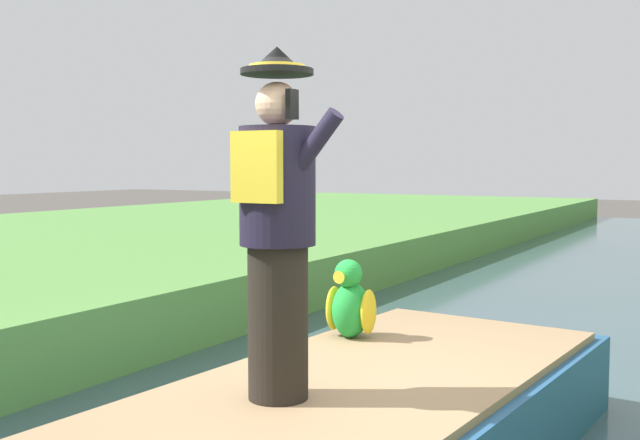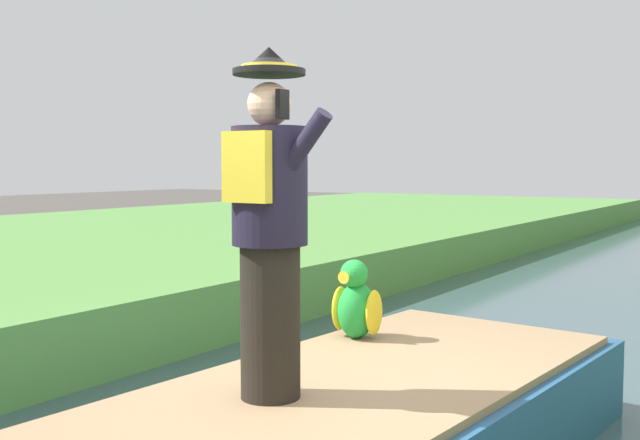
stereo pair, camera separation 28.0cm
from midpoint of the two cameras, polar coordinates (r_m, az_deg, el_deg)
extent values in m
cube|color=#23517A|center=(4.60, 1.52, -15.75)|extent=(2.11, 4.32, 0.56)
cube|color=#997A56|center=(4.50, 1.53, -12.10)|extent=(1.95, 3.98, 0.05)
cylinder|color=black|center=(4.00, -5.24, -7.77)|extent=(0.32, 0.32, 0.82)
cylinder|color=black|center=(3.92, -5.31, 2.59)|extent=(0.40, 0.40, 0.62)
cube|color=gold|center=(3.76, -7.01, 4.03)|extent=(0.28, 0.06, 0.36)
sphere|color=#DBA884|center=(3.93, -5.36, 8.80)|extent=(0.23, 0.23, 0.23)
cylinder|color=black|center=(3.94, -5.38, 11.19)|extent=(0.38, 0.38, 0.03)
cone|color=black|center=(3.95, -5.38, 12.20)|extent=(0.26, 0.26, 0.12)
cylinder|color=gold|center=(3.95, -5.38, 11.55)|extent=(0.29, 0.29, 0.02)
cylinder|color=black|center=(3.76, -2.94, 5.28)|extent=(0.38, 0.09, 0.43)
cube|color=black|center=(3.80, -4.27, 8.81)|extent=(0.03, 0.08, 0.15)
ellipsoid|color=green|center=(5.40, 0.88, -6.88)|extent=(0.26, 0.32, 0.40)
sphere|color=green|center=(5.32, 0.67, -4.10)|extent=(0.20, 0.20, 0.20)
cone|color=yellow|center=(5.23, 0.13, -4.34)|extent=(0.09, 0.09, 0.09)
ellipsoid|color=yellow|center=(5.46, -0.41, -6.74)|extent=(0.08, 0.20, 0.32)
ellipsoid|color=yellow|center=(5.33, 2.20, -7.02)|extent=(0.08, 0.20, 0.32)
camera|label=1|loc=(0.14, -91.74, -0.13)|focal=41.95mm
camera|label=2|loc=(0.14, 88.26, 0.13)|focal=41.95mm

